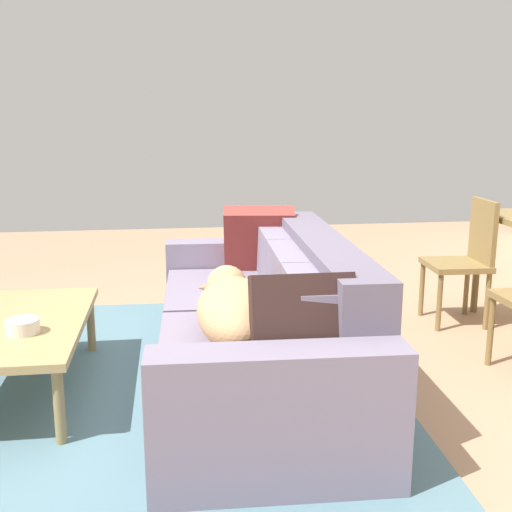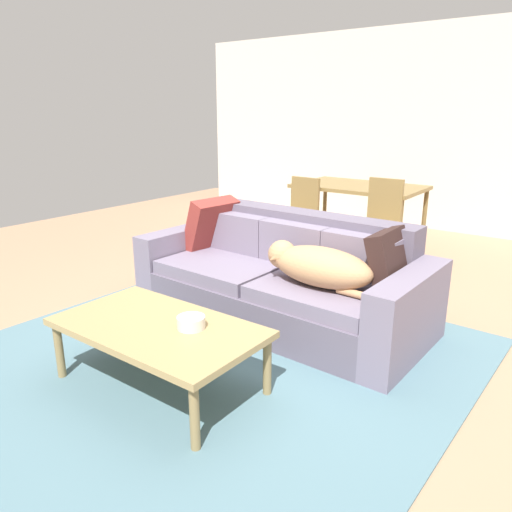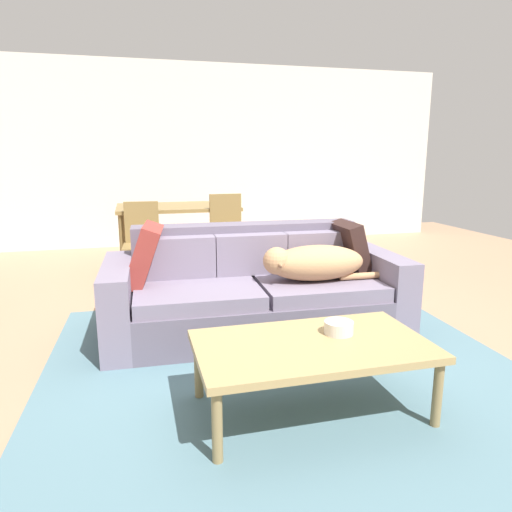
{
  "view_description": "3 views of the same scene",
  "coord_description": "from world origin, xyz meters",
  "px_view_note": "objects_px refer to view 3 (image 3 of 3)",
  "views": [
    {
      "loc": [
        3.09,
        -0.31,
        1.44
      ],
      "look_at": [
        -0.24,
        0.15,
        0.68
      ],
      "focal_mm": 43.3,
      "sensor_mm": 36.0,
      "label": 1
    },
    {
      "loc": [
        1.92,
        -2.88,
        1.6
      ],
      "look_at": [
        -0.31,
        0.12,
        0.48
      ],
      "focal_mm": 34.12,
      "sensor_mm": 36.0,
      "label": 2
    },
    {
      "loc": [
        -0.96,
        -3.3,
        1.38
      ],
      "look_at": [
        -0.1,
        -0.04,
        0.64
      ],
      "focal_mm": 32.77,
      "sensor_mm": 36.0,
      "label": 3
    }
  ],
  "objects_px": {
    "dog_on_left_cushion": "(312,263)",
    "bowl_on_coffee_table": "(339,327)",
    "throw_pillow_by_right_arm": "(350,248)",
    "coffee_table": "(312,349)",
    "throw_pillow_by_left_arm": "(144,255)",
    "couch": "(254,291)",
    "dining_chair_near_left": "(142,240)",
    "dining_chair_near_right": "(228,233)",
    "dining_table": "(178,211)"
  },
  "relations": [
    {
      "from": "dining_table",
      "to": "dining_chair_near_left",
      "type": "relative_size",
      "value": 1.59
    },
    {
      "from": "couch",
      "to": "dining_chair_near_left",
      "type": "distance_m",
      "value": 1.77
    },
    {
      "from": "throw_pillow_by_left_arm",
      "to": "coffee_table",
      "type": "height_order",
      "value": "throw_pillow_by_left_arm"
    },
    {
      "from": "dog_on_left_cushion",
      "to": "coffee_table",
      "type": "xyz_separation_m",
      "value": [
        -0.43,
        -1.1,
        -0.2
      ]
    },
    {
      "from": "couch",
      "to": "dining_chair_near_right",
      "type": "height_order",
      "value": "dining_chair_near_right"
    },
    {
      "from": "throw_pillow_by_left_arm",
      "to": "dining_table",
      "type": "height_order",
      "value": "throw_pillow_by_left_arm"
    },
    {
      "from": "throw_pillow_by_right_arm",
      "to": "couch",
      "type": "bearing_deg",
      "value": -177.82
    },
    {
      "from": "coffee_table",
      "to": "bowl_on_coffee_table",
      "type": "relative_size",
      "value": 7.61
    },
    {
      "from": "throw_pillow_by_right_arm",
      "to": "dining_chair_near_left",
      "type": "xyz_separation_m",
      "value": [
        -1.66,
        1.53,
        -0.13
      ]
    },
    {
      "from": "coffee_table",
      "to": "dining_chair_near_left",
      "type": "bearing_deg",
      "value": 105.66
    },
    {
      "from": "coffee_table",
      "to": "dining_chair_near_right",
      "type": "bearing_deg",
      "value": 87.43
    },
    {
      "from": "throw_pillow_by_left_arm",
      "to": "coffee_table",
      "type": "xyz_separation_m",
      "value": [
        0.82,
        -1.39,
        -0.27
      ]
    },
    {
      "from": "throw_pillow_by_left_arm",
      "to": "dining_chair_near_right",
      "type": "relative_size",
      "value": 0.49
    },
    {
      "from": "couch",
      "to": "bowl_on_coffee_table",
      "type": "bearing_deg",
      "value": -80.1
    },
    {
      "from": "dining_table",
      "to": "dining_chair_near_right",
      "type": "distance_m",
      "value": 0.77
    },
    {
      "from": "coffee_table",
      "to": "dining_table",
      "type": "xyz_separation_m",
      "value": [
        -0.37,
        3.46,
        0.34
      ]
    },
    {
      "from": "couch",
      "to": "throw_pillow_by_left_arm",
      "type": "xyz_separation_m",
      "value": [
        -0.84,
        0.09,
        0.32
      ]
    },
    {
      "from": "dog_on_left_cushion",
      "to": "dining_chair_near_right",
      "type": "bearing_deg",
      "value": 101.3
    },
    {
      "from": "dog_on_left_cushion",
      "to": "throw_pillow_by_right_arm",
      "type": "distance_m",
      "value": 0.49
    },
    {
      "from": "bowl_on_coffee_table",
      "to": "dining_table",
      "type": "distance_m",
      "value": 3.43
    },
    {
      "from": "dining_table",
      "to": "dining_chair_near_left",
      "type": "bearing_deg",
      "value": -126.23
    },
    {
      "from": "throw_pillow_by_right_arm",
      "to": "bowl_on_coffee_table",
      "type": "distance_m",
      "value": 1.43
    },
    {
      "from": "throw_pillow_by_right_arm",
      "to": "dining_chair_near_right",
      "type": "height_order",
      "value": "dining_chair_near_right"
    },
    {
      "from": "couch",
      "to": "bowl_on_coffee_table",
      "type": "distance_m",
      "value": 1.24
    },
    {
      "from": "coffee_table",
      "to": "bowl_on_coffee_table",
      "type": "distance_m",
      "value": 0.22
    },
    {
      "from": "throw_pillow_by_right_arm",
      "to": "dining_chair_near_right",
      "type": "distance_m",
      "value": 1.73
    },
    {
      "from": "bowl_on_coffee_table",
      "to": "dining_chair_near_left",
      "type": "distance_m",
      "value": 2.95
    },
    {
      "from": "throw_pillow_by_left_arm",
      "to": "throw_pillow_by_right_arm",
      "type": "height_order",
      "value": "throw_pillow_by_left_arm"
    },
    {
      "from": "dog_on_left_cushion",
      "to": "coffee_table",
      "type": "bearing_deg",
      "value": -109.37
    },
    {
      "from": "dining_chair_near_left",
      "to": "dining_chair_near_right",
      "type": "distance_m",
      "value": 0.93
    },
    {
      "from": "throw_pillow_by_right_arm",
      "to": "coffee_table",
      "type": "distance_m",
      "value": 1.61
    },
    {
      "from": "couch",
      "to": "dining_chair_near_right",
      "type": "xyz_separation_m",
      "value": [
        0.11,
        1.6,
        0.21
      ]
    },
    {
      "from": "dining_chair_near_left",
      "to": "coffee_table",
      "type": "bearing_deg",
      "value": -71.66
    },
    {
      "from": "bowl_on_coffee_table",
      "to": "dining_chair_near_left",
      "type": "height_order",
      "value": "dining_chair_near_left"
    },
    {
      "from": "dog_on_left_cushion",
      "to": "dining_chair_near_left",
      "type": "distance_m",
      "value": 2.15
    },
    {
      "from": "couch",
      "to": "coffee_table",
      "type": "distance_m",
      "value": 1.3
    },
    {
      "from": "dining_chair_near_left",
      "to": "dog_on_left_cushion",
      "type": "bearing_deg",
      "value": -52.45
    },
    {
      "from": "throw_pillow_by_left_arm",
      "to": "throw_pillow_by_right_arm",
      "type": "xyz_separation_m",
      "value": [
        1.68,
        -0.06,
        -0.02
      ]
    },
    {
      "from": "throw_pillow_by_right_arm",
      "to": "coffee_table",
      "type": "bearing_deg",
      "value": -122.76
    },
    {
      "from": "throw_pillow_by_left_arm",
      "to": "dining_table",
      "type": "xyz_separation_m",
      "value": [
        0.45,
        2.06,
        0.07
      ]
    },
    {
      "from": "couch",
      "to": "dining_table",
      "type": "xyz_separation_m",
      "value": [
        -0.39,
        2.15,
        0.4
      ]
    },
    {
      "from": "throw_pillow_by_right_arm",
      "to": "dining_chair_near_right",
      "type": "relative_size",
      "value": 0.45
    },
    {
      "from": "throw_pillow_by_right_arm",
      "to": "dining_chair_near_left",
      "type": "relative_size",
      "value": 0.48
    },
    {
      "from": "dog_on_left_cushion",
      "to": "bowl_on_coffee_table",
      "type": "height_order",
      "value": "dog_on_left_cushion"
    },
    {
      "from": "throw_pillow_by_left_arm",
      "to": "bowl_on_coffee_table",
      "type": "xyz_separation_m",
      "value": [
        1.01,
        -1.31,
        -0.19
      ]
    },
    {
      "from": "dining_table",
      "to": "dining_chair_near_right",
      "type": "relative_size",
      "value": 1.49
    },
    {
      "from": "throw_pillow_by_right_arm",
      "to": "coffee_table",
      "type": "xyz_separation_m",
      "value": [
        -0.86,
        -1.33,
        -0.25
      ]
    },
    {
      "from": "dining_table",
      "to": "throw_pillow_by_left_arm",
      "type": "bearing_deg",
      "value": -102.28
    },
    {
      "from": "coffee_table",
      "to": "dining_chair_near_right",
      "type": "relative_size",
      "value": 1.31
    },
    {
      "from": "bowl_on_coffee_table",
      "to": "dining_chair_near_left",
      "type": "relative_size",
      "value": 0.18
    }
  ]
}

